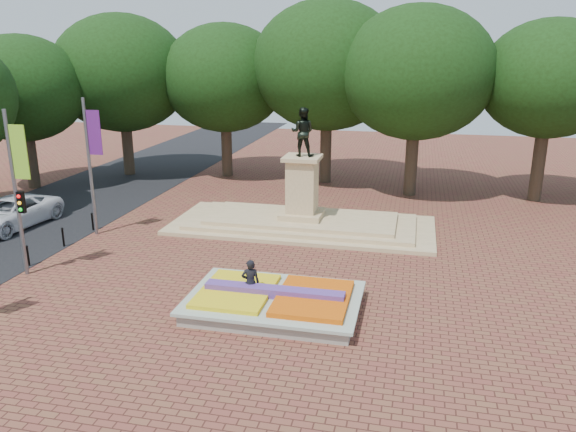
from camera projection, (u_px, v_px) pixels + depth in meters
The scene contains 9 objects.
ground at pixel (262, 286), 22.84m from camera, with size 90.00×90.00×0.00m, color brown.
asphalt_street at pixel (23, 225), 30.71m from camera, with size 9.00×90.00×0.02m, color black.
flower_bed at pixel (275, 301), 20.64m from camera, with size 6.30×4.30×0.91m.
monument at pixel (302, 212), 30.05m from camera, with size 14.00×6.00×6.40m.
tree_row_back at pixel (367, 89), 37.21m from camera, with size 44.80×8.80×10.43m.
banner_poles at pixel (12, 188), 22.65m from camera, with size 0.88×11.17×7.00m.
bollard_row at pixel (8, 266), 23.57m from camera, with size 0.12×13.12×0.98m.
van at pixel (10, 213), 30.02m from camera, with size 2.70×5.86×1.63m, color silver.
pedestrian at pixel (251, 283), 20.86m from camera, with size 0.67×0.44×1.85m, color black.
Camera 1 is at (5.72, -20.27, 9.34)m, focal length 35.00 mm.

